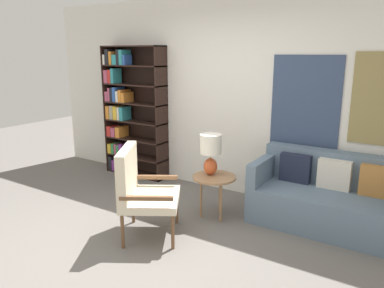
{
  "coord_description": "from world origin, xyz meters",
  "views": [
    {
      "loc": [
        2.4,
        -2.6,
        1.95
      ],
      "look_at": [
        0.11,
        0.99,
        0.9
      ],
      "focal_mm": 35.0,
      "sensor_mm": 36.0,
      "label": 1
    }
  ],
  "objects": [
    {
      "name": "ground_plane",
      "position": [
        0.0,
        0.0,
        0.0
      ],
      "size": [
        14.0,
        14.0,
        0.0
      ],
      "primitive_type": "plane",
      "color": "#66605B"
    },
    {
      "name": "wall_back",
      "position": [
        0.06,
        2.03,
        1.35
      ],
      "size": [
        6.4,
        0.08,
        2.7
      ],
      "color": "white",
      "rests_on": "ground_plane"
    },
    {
      "name": "bookshelf",
      "position": [
        -1.67,
        1.85,
        1.03
      ],
      "size": [
        1.08,
        0.3,
        2.04
      ],
      "color": "black",
      "rests_on": "ground_plane"
    },
    {
      "name": "armchair",
      "position": [
        -0.1,
        0.26,
        0.56
      ],
      "size": [
        0.85,
        0.88,
        0.98
      ],
      "color": "brown",
      "rests_on": "ground_plane"
    },
    {
      "name": "couch",
      "position": [
        1.58,
        1.61,
        0.32
      ],
      "size": [
        1.7,
        0.8,
        0.82
      ],
      "color": "slate",
      "rests_on": "ground_plane"
    },
    {
      "name": "side_table",
      "position": [
        0.36,
        1.09,
        0.46
      ],
      "size": [
        0.52,
        0.52,
        0.52
      ],
      "color": "#99704C",
      "rests_on": "ground_plane"
    },
    {
      "name": "table_lamp",
      "position": [
        0.29,
        1.12,
        0.82
      ],
      "size": [
        0.26,
        0.26,
        0.49
      ],
      "color": "#C65128",
      "rests_on": "side_table"
    }
  ]
}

